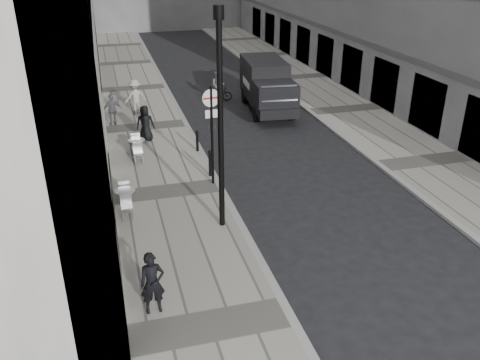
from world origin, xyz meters
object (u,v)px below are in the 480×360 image
(panel_van, at_px, (267,83))
(cyclist, at_px, (218,90))
(sign_post, at_px, (212,123))
(lamppost, at_px, (220,113))
(walking_man, at_px, (152,283))

(panel_van, distance_m, cyclist, 3.40)
(sign_post, bearing_deg, lamppost, -101.33)
(lamppost, height_order, cyclist, lamppost)
(lamppost, xyz_separation_m, panel_van, (5.42, 11.96, -2.48))
(panel_van, height_order, cyclist, panel_van)
(lamppost, bearing_deg, sign_post, 82.84)
(lamppost, relative_size, cyclist, 3.94)
(sign_post, xyz_separation_m, lamppost, (-0.40, -3.18, 1.41))
(walking_man, distance_m, panel_van, 17.71)
(cyclist, bearing_deg, lamppost, -94.90)
(walking_man, xyz_separation_m, cyclist, (5.88, 18.18, -0.28))
(sign_post, height_order, lamppost, lamppost)
(lamppost, relative_size, panel_van, 1.18)
(cyclist, bearing_deg, panel_van, -40.18)
(lamppost, bearing_deg, cyclist, 77.46)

